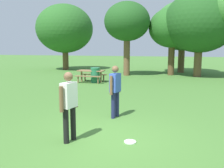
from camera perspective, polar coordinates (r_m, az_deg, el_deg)
The scene contains 11 objects.
ground_plane at distance 5.95m, azimuth -0.93°, elevation -12.76°, with size 120.00×120.00×0.00m, color #447530.
person_thrower at distance 7.38m, azimuth 0.78°, elevation -0.97°, with size 0.29×0.60×1.64m.
person_catcher at distance 5.55m, azimuth -10.33°, elevation -4.32°, with size 0.29×0.60×1.64m.
frisbee at distance 5.68m, azimuth 4.38°, elevation -13.73°, with size 0.28×0.28×0.03m, color white.
picnic_table_near at distance 15.34m, azimuth -5.06°, elevation 2.56°, with size 1.75×1.48×0.77m.
trash_can_further_along at distance 15.10m, azimuth -4.06°, elevation 2.17°, with size 0.59×0.59×0.96m.
tree_tall_left at distance 24.77m, azimuth -11.33°, elevation 12.89°, with size 5.64×5.64×6.51m.
tree_broad_center at distance 19.20m, azimuth 3.64°, elevation 14.67°, with size 3.59×3.59×5.78m.
tree_far_right at distance 19.96m, azimuth 14.35°, elevation 12.93°, with size 3.75×3.75×5.40m.
tree_slender_mid at distance 22.37m, azimuth 16.67°, elevation 13.26°, with size 5.09×5.09×6.31m.
tree_back_left at distance 19.46m, azimuth 20.43°, elevation 13.78°, with size 5.38×5.38×6.41m.
Camera 1 is at (1.74, -5.27, 2.17)m, focal length 37.92 mm.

